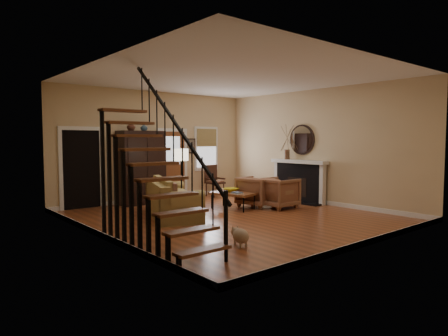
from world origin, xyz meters
TOP-DOWN VIEW (x-y plane):
  - room at (-0.41, 1.76)m, footprint 7.00×7.33m
  - staircase at (-2.78, -1.30)m, footprint 0.94×2.80m
  - fireplace at (3.13, 0.50)m, footprint 0.33×1.95m
  - armoire at (-0.70, 3.15)m, footprint 1.30×0.60m
  - vase_a at (-1.05, 3.05)m, footprint 0.24×0.24m
  - vase_b at (-0.65, 3.05)m, footprint 0.20×0.20m
  - sofa at (-1.06, 0.94)m, footprint 1.73×2.47m
  - coffee_table at (0.74, 0.80)m, footprint 0.96×1.30m
  - bowl at (0.79, 0.95)m, footprint 0.40×0.40m
  - books at (0.62, 0.50)m, footprint 0.21×0.29m
  - armchair_left at (1.79, 0.13)m, footprint 0.92×0.90m
  - armchair_right at (1.52, 0.69)m, footprint 1.09×1.07m
  - floor_lamp at (-0.41, 1.53)m, footprint 0.40×0.40m
  - side_chair at (1.85, 2.95)m, footprint 0.54×0.54m
  - dog at (-1.60, -2.08)m, footprint 0.36×0.48m

SIDE VIEW (x-z plane):
  - dog at x=-1.60m, z-range 0.00..0.31m
  - coffee_table at x=0.74m, z-range 0.00..0.45m
  - armchair_left at x=1.79m, z-range 0.00..0.83m
  - armchair_right at x=1.52m, z-range 0.00..0.83m
  - sofa at x=-1.06m, z-range 0.00..0.84m
  - books at x=0.62m, z-range 0.45..0.50m
  - bowl at x=0.79m, z-range 0.45..0.54m
  - side_chair at x=1.85m, z-range 0.00..1.02m
  - fireplace at x=3.13m, z-range -0.41..1.89m
  - floor_lamp at x=-0.41m, z-range 0.00..1.61m
  - armoire at x=-0.70m, z-range 0.00..2.10m
  - room at x=-0.41m, z-range -0.14..3.16m
  - staircase at x=-2.78m, z-range 0.00..3.20m
  - vase_b at x=-0.65m, z-range 2.10..2.31m
  - vase_a at x=-1.05m, z-range 2.10..2.35m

